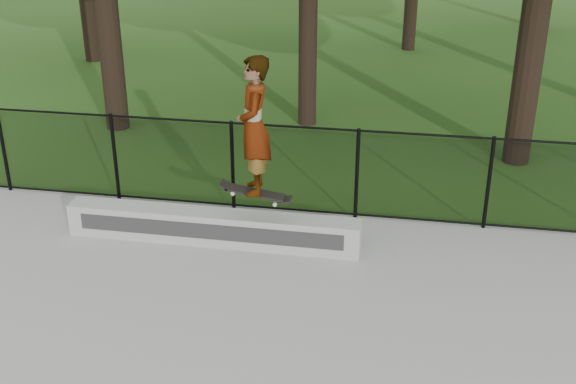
# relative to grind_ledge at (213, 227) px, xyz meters

# --- Properties ---
(grind_ledge) EXTENTS (4.40, 0.40, 0.49)m
(grind_ledge) POSITION_rel_grind_ledge_xyz_m (0.00, 0.00, 0.00)
(grind_ledge) COLOR #B0B1AC
(grind_ledge) RESTS_ON concrete_slab
(skater_airborne) EXTENTS (0.84, 0.79, 2.08)m
(skater_airborne) POSITION_rel_grind_ledge_xyz_m (0.71, -0.18, 1.66)
(skater_airborne) COLOR black
(skater_airborne) RESTS_ON ground
(chainlink_fence) EXTENTS (16.06, 0.06, 1.50)m
(chainlink_fence) POSITION_rel_grind_ledge_xyz_m (2.02, 1.20, 0.51)
(chainlink_fence) COLOR black
(chainlink_fence) RESTS_ON concrete_slab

